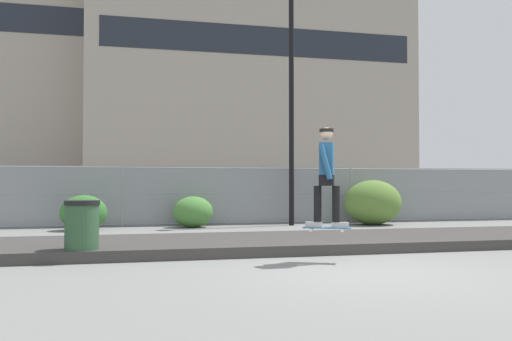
# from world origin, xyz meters

# --- Properties ---
(ground_plane) EXTENTS (120.00, 120.00, 0.00)m
(ground_plane) POSITION_xyz_m (0.00, 0.00, 0.00)
(ground_plane) COLOR slate
(gravel_berm) EXTENTS (14.80, 2.88, 0.20)m
(gravel_berm) POSITION_xyz_m (0.00, 3.16, 0.10)
(gravel_berm) COLOR #3D3A38
(gravel_berm) RESTS_ON ground_plane
(skateboard) EXTENTS (0.81, 0.52, 0.07)m
(skateboard) POSITION_xyz_m (-0.20, 1.03, 0.57)
(skateboard) COLOR #2D608C
(skater) EXTENTS (0.69, 0.62, 1.68)m
(skater) POSITION_xyz_m (-0.20, 1.03, 1.53)
(skater) COLOR #B2ADA8
(skater) RESTS_ON skateboard
(chain_fence) EXTENTS (22.52, 0.06, 1.85)m
(chain_fence) POSITION_xyz_m (0.00, 9.15, 0.93)
(chain_fence) COLOR gray
(chain_fence) RESTS_ON ground_plane
(street_lamp) EXTENTS (0.44, 0.44, 7.71)m
(street_lamp) POSITION_xyz_m (1.43, 8.48, 4.72)
(street_lamp) COLOR black
(street_lamp) RESTS_ON ground_plane
(parked_car_near) EXTENTS (4.44, 2.03, 1.66)m
(parked_car_near) POSITION_xyz_m (-5.77, 12.33, 0.84)
(parked_car_near) COLOR #B7BABF
(parked_car_near) RESTS_ON ground_plane
(library_building) EXTENTS (19.51, 16.04, 25.15)m
(library_building) POSITION_xyz_m (-13.54, 48.69, 12.58)
(library_building) COLOR #9E9384
(library_building) RESTS_ON ground_plane
(office_block) EXTENTS (29.60, 14.18, 22.00)m
(office_block) POSITION_xyz_m (7.27, 43.10, 11.00)
(office_block) COLOR #9E9384
(office_block) RESTS_ON ground_plane
(shrub_left) EXTENTS (1.28, 1.05, 0.99)m
(shrub_left) POSITION_xyz_m (-4.77, 8.09, 0.50)
(shrub_left) COLOR #336B2D
(shrub_left) RESTS_ON ground_plane
(shrub_center) EXTENTS (1.20, 0.98, 0.93)m
(shrub_center) POSITION_xyz_m (-1.67, 8.46, 0.46)
(shrub_center) COLOR #477F38
(shrub_center) RESTS_ON ground_plane
(shrub_right) EXTENTS (1.84, 1.51, 1.43)m
(shrub_right) POSITION_xyz_m (4.04, 8.13, 0.71)
(shrub_right) COLOR #567A33
(shrub_right) RESTS_ON ground_plane
(trash_bin) EXTENTS (0.59, 0.59, 1.03)m
(trash_bin) POSITION_xyz_m (-4.22, 2.03, 0.52)
(trash_bin) COLOR #2D5133
(trash_bin) RESTS_ON ground_plane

